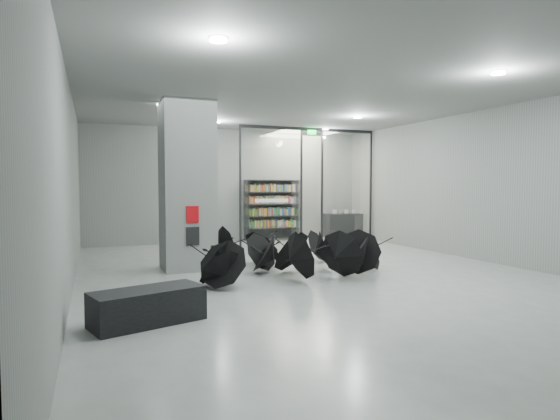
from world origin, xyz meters
name	(u,v)px	position (x,y,z in m)	size (l,w,h in m)	color
room	(318,147)	(0.00, 0.00, 2.84)	(14.00, 14.02, 4.01)	gray
column	(187,186)	(-2.50, 2.00, 2.00)	(1.20, 1.20, 4.00)	slate
fire_cabinet	(193,214)	(-2.50, 1.38, 1.35)	(0.28, 0.04, 0.38)	#A50A07
info_panel	(193,236)	(-2.50, 1.38, 0.85)	(0.30, 0.03, 0.42)	black
exit_sign	(312,132)	(2.40, 5.30, 3.82)	(0.30, 0.06, 0.15)	#0CE533
glass_partition	(309,180)	(2.39, 5.50, 2.18)	(5.06, 0.08, 4.00)	silver
bench	(148,306)	(-3.90, -2.30, 0.25)	(1.58, 0.68, 0.51)	black
bookshelf	(272,210)	(1.49, 6.75, 1.11)	(2.01, 0.40, 2.21)	black
shop_counter	(344,225)	(4.41, 6.58, 0.46)	(1.54, 0.62, 0.92)	black
umbrella_cluster	(286,260)	(-0.58, 0.40, 0.32)	(5.04, 4.37, 1.28)	black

